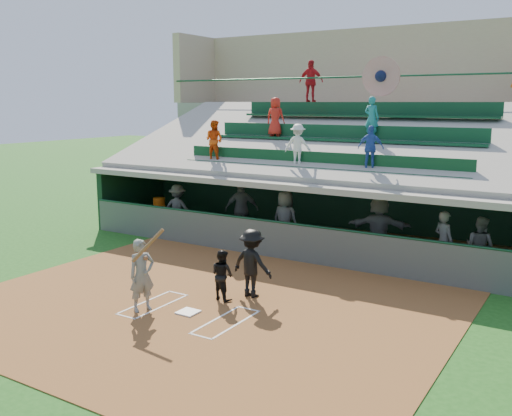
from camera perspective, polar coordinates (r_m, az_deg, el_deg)
The scene contains 20 objects.
ground at distance 12.99m, azimuth -6.80°, elevation -10.44°, with size 100.00×100.00×0.00m, color #1B5116.
dirt_slab at distance 13.35m, azimuth -5.45°, elevation -9.77°, with size 11.00×9.00×0.02m, color brown.
home_plate at distance 12.97m, azimuth -6.80°, elevation -10.29°, with size 0.43×0.43×0.03m, color white.
batters_box_chalk at distance 12.98m, azimuth -6.80°, elevation -10.34°, with size 2.65×1.85×0.01m.
dugout_floor at distance 18.49m, azimuth 6.31°, elevation -3.97°, with size 16.00×3.50×0.04m, color gray.
concourse_slab at distance 24.29m, azimuth 13.28°, elevation 4.76°, with size 20.00×3.00×4.60m, color gray.
grandstand at distance 21.50m, azimuth 10.72°, elevation 4.04°, with size 20.40×10.40×7.80m.
batter_at_plate at distance 13.02m, azimuth -11.34°, elevation -6.56°, with size 0.92×0.77×1.95m.
catcher at distance 13.56m, azimuth -3.40°, elevation -6.68°, with size 0.59×0.46×1.21m, color black.
home_umpire at distance 13.68m, azimuth -0.40°, elevation -5.53°, with size 1.06×0.61×1.65m, color black.
dugout_bench at distance 19.34m, azimuth 8.45°, elevation -2.69°, with size 13.36×0.40×0.40m, color brown.
white_table at distance 21.54m, azimuth -9.69°, elevation -0.99°, with size 0.77×0.58×0.67m, color white.
water_cooler at distance 21.37m, azimuth -9.66°, elevation 0.44°, with size 0.44×0.44×0.44m, color #EC5E0D.
dugout_player_a at distance 20.53m, azimuth -7.85°, elevation -0.04°, with size 1.11×0.64×1.71m, color #51544F.
dugout_player_b at distance 19.57m, azimuth -1.44°, elevation -0.12°, with size 1.14×0.47×1.94m, color #565954.
dugout_player_c at distance 18.13m, azimuth 2.93°, elevation -1.16°, with size 0.90×0.58×1.84m, color #50534E.
dugout_player_d at distance 16.95m, azimuth 12.18°, elevation -1.99°, with size 1.82×0.58×1.97m, color #555853.
dugout_player_e at distance 16.34m, azimuth 18.25°, elevation -3.22°, with size 0.62×0.41×1.71m, color #5F615C.
dugout_player_f at distance 16.32m, azimuth 21.45°, elevation -3.59°, with size 0.79×0.61×1.62m, color #5F625C.
concourse_staff_a at distance 24.32m, azimuth 5.53°, elevation 12.49°, with size 1.02×0.43×1.74m, color red.
Camera 1 is at (7.59, -9.46, 4.64)m, focal length 40.00 mm.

